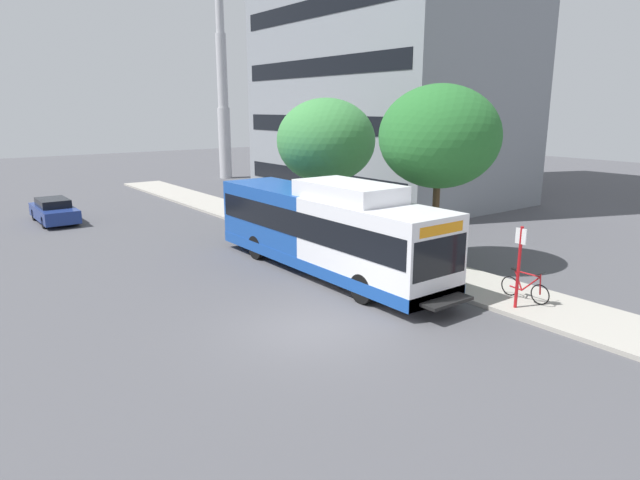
% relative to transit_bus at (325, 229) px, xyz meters
% --- Properties ---
extents(ground_plane, '(120.00, 120.00, 0.00)m').
position_rel_transit_bus_xyz_m(ground_plane, '(-3.88, 3.69, -1.70)').
color(ground_plane, '#4C4C51').
extents(sidewalk_curb, '(3.00, 56.00, 0.14)m').
position_rel_transit_bus_xyz_m(sidewalk_curb, '(3.12, 1.69, -1.63)').
color(sidewalk_curb, '#A8A399').
rests_on(sidewalk_curb, ground).
extents(transit_bus, '(2.58, 12.25, 3.65)m').
position_rel_transit_bus_xyz_m(transit_bus, '(0.00, 0.00, 0.00)').
color(transit_bus, white).
rests_on(transit_bus, ground).
extents(bus_stop_sign_pole, '(0.10, 0.36, 2.60)m').
position_rel_transit_bus_xyz_m(bus_stop_sign_pole, '(2.18, -6.97, -0.05)').
color(bus_stop_sign_pole, red).
rests_on(bus_stop_sign_pole, sidewalk_curb).
extents(bicycle_parked, '(0.52, 1.76, 1.02)m').
position_rel_transit_bus_xyz_m(bicycle_parked, '(3.03, -6.73, -1.14)').
color(bicycle_parked, black).
rests_on(bicycle_parked, sidewalk_curb).
extents(street_tree_near_stop, '(4.67, 4.67, 7.01)m').
position_rel_transit_bus_xyz_m(street_tree_near_stop, '(4.05, -1.92, 3.45)').
color(street_tree_near_stop, '#4C3823').
rests_on(street_tree_near_stop, sidewalk_curb).
extents(street_tree_mid_block, '(4.78, 4.78, 6.58)m').
position_rel_transit_bus_xyz_m(street_tree_mid_block, '(3.94, 5.11, 2.98)').
color(street_tree_mid_block, '#4C3823').
rests_on(street_tree_mid_block, sidewalk_curb).
extents(parked_car_far_lane, '(1.80, 4.50, 1.33)m').
position_rel_transit_bus_xyz_m(parked_car_far_lane, '(-6.32, 16.66, -1.04)').
color(parked_car_far_lane, navy).
rests_on(parked_car_far_lane, ground).
extents(lattice_comm_tower, '(1.10, 1.10, 27.43)m').
position_rel_transit_bus_xyz_m(lattice_comm_tower, '(10.68, 28.94, 7.38)').
color(lattice_comm_tower, '#B7B7BC').
rests_on(lattice_comm_tower, ground).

